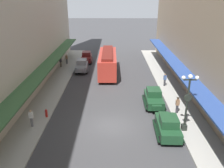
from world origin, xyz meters
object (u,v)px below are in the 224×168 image
object	(u,v)px
parked_car_2	(168,125)
pedestrian_0	(67,59)
parked_car_1	(154,97)
parked_car_3	(82,65)
streetcar	(108,62)
pedestrian_2	(177,105)
pedestrian_1	(31,118)
pedestrian_3	(165,80)
lamp_post_with_clock	(187,101)
parked_car_0	(87,57)
fire_hydrant	(46,113)
pedestrian_4	(61,62)

from	to	relation	value
parked_car_2	pedestrian_0	xyz separation A→B (m)	(-12.61, 21.25, 0.05)
parked_car_1	parked_car_3	size ratio (longest dim) A/B	0.99
parked_car_3	streetcar	world-z (taller)	streetcar
parked_car_3	streetcar	xyz separation A→B (m)	(4.06, -1.40, 0.96)
parked_car_2	pedestrian_2	world-z (taller)	parked_car_2
parked_car_1	streetcar	distance (m)	11.87
parked_car_1	pedestrian_1	xyz separation A→B (m)	(-11.71, -4.58, 0.05)
parked_car_3	pedestrian_0	bearing A→B (deg)	130.43
pedestrian_2	pedestrian_1	bearing A→B (deg)	-169.11
pedestrian_3	streetcar	bearing A→B (deg)	145.60
pedestrian_1	lamp_post_with_clock	bearing A→B (deg)	-2.13
parked_car_2	pedestrian_0	world-z (taller)	parked_car_2
pedestrian_1	parked_car_2	bearing A→B (deg)	-5.34
parked_car_0	streetcar	world-z (taller)	streetcar
parked_car_2	fire_hydrant	size ratio (longest dim) A/B	5.24
parked_car_1	pedestrian_0	xyz separation A→B (m)	(-12.30, 15.55, 0.05)
parked_car_2	pedestrian_3	distance (m)	11.34
pedestrian_1	pedestrian_4	world-z (taller)	same
parked_car_1	pedestrian_4	world-z (taller)	parked_car_1
parked_car_3	pedestrian_3	xyz separation A→B (m)	(11.58, -6.55, 0.05)
fire_hydrant	parked_car_0	bearing A→B (deg)	85.00
parked_car_0	pedestrian_4	xyz separation A→B (m)	(-3.84, -3.41, 0.05)
pedestrian_0	pedestrian_2	world-z (taller)	pedestrian_2
lamp_post_with_clock	pedestrian_4	xyz separation A→B (m)	(-14.84, 18.82, -2.00)
fire_hydrant	pedestrian_3	distance (m)	15.58
parked_car_0	parked_car_3	distance (m)	5.13
parked_car_0	pedestrian_0	bearing A→B (deg)	-153.60
pedestrian_2	pedestrian_3	bearing A→B (deg)	88.07
parked_car_1	fire_hydrant	size ratio (longest dim) A/B	5.21
parked_car_0	parked_car_3	bearing A→B (deg)	-92.00
pedestrian_0	parked_car_1	bearing A→B (deg)	-51.65
parked_car_2	streetcar	distance (m)	17.25
lamp_post_with_clock	pedestrian_4	world-z (taller)	lamp_post_with_clock
parked_car_3	parked_car_0	bearing A→B (deg)	88.00
fire_hydrant	pedestrian_3	size ratio (longest dim) A/B	0.50
pedestrian_0	pedestrian_1	distance (m)	20.14
pedestrian_3	pedestrian_4	size ratio (longest dim) A/B	1.00
pedestrian_0	pedestrian_3	size ratio (longest dim) A/B	1.00
parked_car_1	pedestrian_0	bearing A→B (deg)	128.35
parked_car_1	parked_car_2	distance (m)	5.71
parked_car_2	fire_hydrant	world-z (taller)	parked_car_2
parked_car_2	pedestrian_2	bearing A→B (deg)	65.14
streetcar	parked_car_1	bearing A→B (deg)	-63.79
pedestrian_4	parked_car_1	bearing A→B (deg)	-46.68
fire_hydrant	parked_car_1	bearing A→B (deg)	14.81
parked_car_3	pedestrian_0	xyz separation A→B (m)	(-3.02, 3.54, 0.05)
lamp_post_with_clock	pedestrian_0	size ratio (longest dim) A/B	3.15
pedestrian_2	parked_car_3	bearing A→B (deg)	129.10
parked_car_2	streetcar	world-z (taller)	streetcar
pedestrian_0	parked_car_3	bearing A→B (deg)	-49.57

